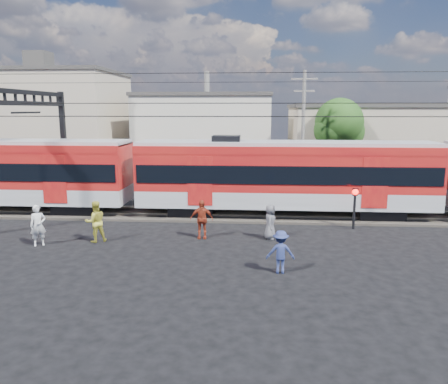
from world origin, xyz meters
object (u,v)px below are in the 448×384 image
(pedestrian_a, at_px, (38,225))
(crossing_signal, at_px, (355,201))
(commuter_train, at_px, (289,174))
(pedestrian_c, at_px, (280,252))

(pedestrian_a, relative_size, crossing_signal, 0.87)
(commuter_train, xyz_separation_m, pedestrian_c, (-0.86, -8.53, -1.60))
(commuter_train, height_order, crossing_signal, commuter_train)
(commuter_train, bearing_deg, pedestrian_a, -151.93)
(pedestrian_c, xyz_separation_m, crossing_signal, (3.97, 6.23, 0.64))
(pedestrian_a, height_order, pedestrian_c, pedestrian_a)
(commuter_train, relative_size, crossing_signal, 24.28)
(pedestrian_c, height_order, crossing_signal, crossing_signal)
(crossing_signal, bearing_deg, commuter_train, 143.46)
(pedestrian_a, bearing_deg, crossing_signal, -16.00)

